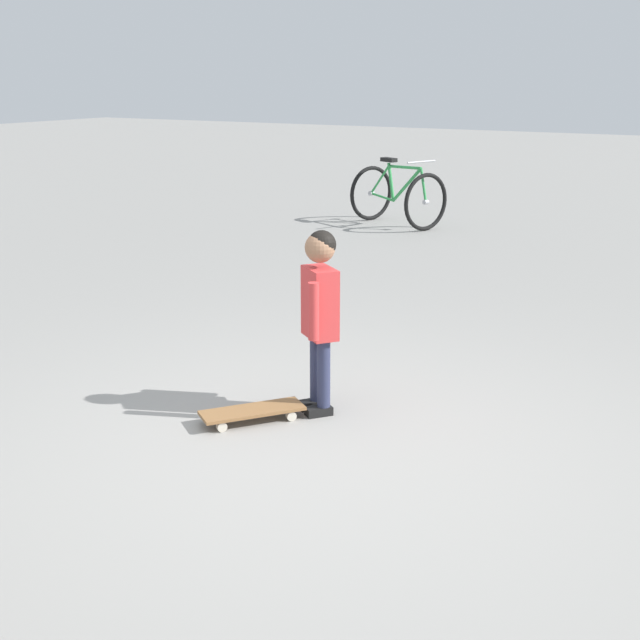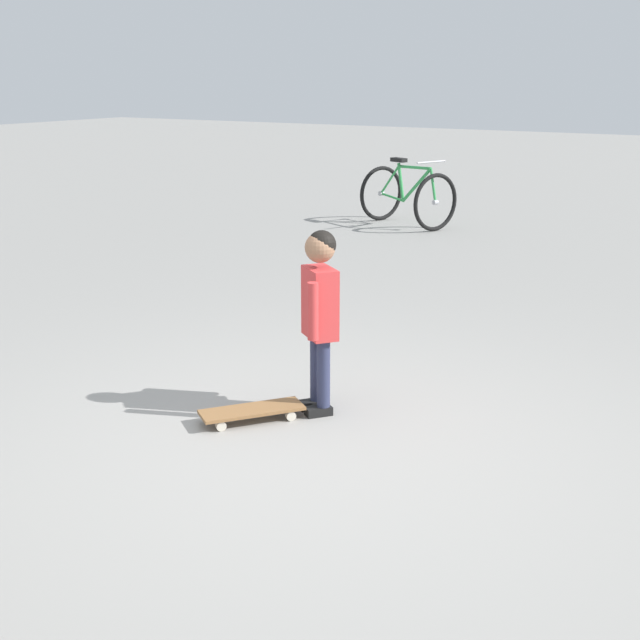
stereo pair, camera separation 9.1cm
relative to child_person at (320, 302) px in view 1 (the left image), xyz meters
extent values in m
plane|color=gray|center=(0.53, 0.26, -0.66)|extent=(50.00, 50.00, 0.00)
cylinder|color=#2D3351|center=(0.03, 0.04, -0.42)|extent=(0.08, 0.08, 0.42)
cube|color=black|center=(0.06, 0.03, -0.63)|extent=(0.17, 0.16, 0.05)
cylinder|color=#2D3351|center=(-0.03, -0.04, -0.42)|extent=(0.08, 0.08, 0.42)
cube|color=black|center=(-0.01, -0.06, -0.63)|extent=(0.17, 0.16, 0.05)
cube|color=#D13838|center=(0.00, 0.00, -0.01)|extent=(0.26, 0.28, 0.40)
cylinder|color=#D13838|center=(0.17, 0.06, -0.01)|extent=(0.06, 0.06, 0.32)
cylinder|color=#D13838|center=(-0.14, -0.08, -0.01)|extent=(0.06, 0.06, 0.32)
sphere|color=#9E7051|center=(0.00, 0.00, 0.31)|extent=(0.17, 0.17, 0.17)
sphere|color=black|center=(-0.01, 0.01, 0.32)|extent=(0.16, 0.16, 0.16)
cube|color=olive|center=(0.32, -0.25, -0.59)|extent=(0.58, 0.50, 0.02)
cube|color=#B7B7BC|center=(0.48, -0.38, -0.61)|extent=(0.09, 0.11, 0.02)
cube|color=#B7B7BC|center=(0.16, -0.13, -0.61)|extent=(0.09, 0.11, 0.02)
cylinder|color=beige|center=(0.53, -0.32, -0.63)|extent=(0.06, 0.06, 0.06)
cylinder|color=beige|center=(0.44, -0.44, -0.63)|extent=(0.06, 0.06, 0.06)
cylinder|color=beige|center=(0.20, -0.07, -0.63)|extent=(0.06, 0.06, 0.06)
cylinder|color=beige|center=(0.11, -0.19, -0.63)|extent=(0.06, 0.06, 0.06)
torus|color=black|center=(-5.81, -1.85, -0.30)|extent=(0.68, 0.32, 0.71)
torus|color=black|center=(-6.20, -2.80, -0.30)|extent=(0.68, 0.32, 0.71)
cylinder|color=#B7B7BC|center=(-5.81, -1.85, -0.30)|extent=(0.08, 0.08, 0.06)
cylinder|color=#B7B7BC|center=(-6.20, -2.80, -0.30)|extent=(0.08, 0.08, 0.06)
cylinder|color=green|center=(-5.94, -2.17, -0.13)|extent=(0.23, 0.49, 0.48)
cylinder|color=green|center=(-5.96, -2.22, 0.09)|extent=(0.26, 0.56, 0.06)
cylinder|color=green|center=(-6.06, -2.44, -0.12)|extent=(0.09, 0.14, 0.48)
cylinder|color=green|center=(-6.12, -2.60, -0.33)|extent=(0.19, 0.41, 0.08)
cylinder|color=green|center=(-6.14, -2.64, -0.11)|extent=(0.16, 0.34, 0.40)
cylinder|color=green|center=(-5.83, -1.90, -0.10)|extent=(0.08, 0.13, 0.41)
cube|color=black|center=(-6.08, -2.49, 0.16)|extent=(0.18, 0.24, 0.05)
cylinder|color=#B7B7BC|center=(-5.85, -1.94, 0.18)|extent=(0.43, 0.20, 0.02)
camera|label=1|loc=(4.09, 2.36, 1.24)|focal=49.03mm
camera|label=2|loc=(4.05, 2.44, 1.24)|focal=49.03mm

